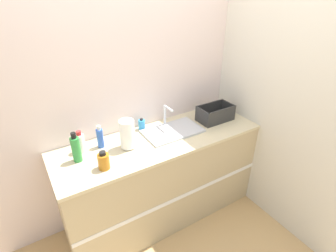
{
  "coord_description": "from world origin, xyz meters",
  "views": [
    {
      "loc": [
        -1.01,
        -1.46,
        2.18
      ],
      "look_at": [
        0.06,
        0.28,
        1.06
      ],
      "focal_mm": 28.0,
      "sensor_mm": 36.0,
      "label": 1
    }
  ],
  "objects_px": {
    "bottle_amber": "(104,161)",
    "bottle_blue": "(100,138)",
    "bottle_green": "(76,149)",
    "bottle_white_spray": "(80,143)",
    "sink": "(172,130)",
    "dish_rack": "(215,115)",
    "paper_towel_roll": "(127,134)",
    "soap_dispenser": "(142,124)"
  },
  "relations": [
    {
      "from": "paper_towel_roll",
      "to": "bottle_white_spray",
      "type": "distance_m",
      "value": 0.39
    },
    {
      "from": "bottle_white_spray",
      "to": "sink",
      "type": "bearing_deg",
      "value": -8.21
    },
    {
      "from": "bottle_green",
      "to": "soap_dispenser",
      "type": "distance_m",
      "value": 0.69
    },
    {
      "from": "sink",
      "to": "bottle_amber",
      "type": "height_order",
      "value": "sink"
    },
    {
      "from": "bottle_green",
      "to": "bottle_white_spray",
      "type": "relative_size",
      "value": 1.3
    },
    {
      "from": "dish_rack",
      "to": "soap_dispenser",
      "type": "relative_size",
      "value": 3.13
    },
    {
      "from": "sink",
      "to": "bottle_white_spray",
      "type": "relative_size",
      "value": 2.78
    },
    {
      "from": "paper_towel_roll",
      "to": "bottle_amber",
      "type": "distance_m",
      "value": 0.33
    },
    {
      "from": "bottle_amber",
      "to": "bottle_white_spray",
      "type": "height_order",
      "value": "bottle_white_spray"
    },
    {
      "from": "paper_towel_roll",
      "to": "bottle_green",
      "type": "distance_m",
      "value": 0.42
    },
    {
      "from": "bottle_amber",
      "to": "bottle_white_spray",
      "type": "xyz_separation_m",
      "value": [
        -0.08,
        0.31,
        0.02
      ]
    },
    {
      "from": "dish_rack",
      "to": "bottle_amber",
      "type": "xyz_separation_m",
      "value": [
        -1.24,
        -0.17,
        0.01
      ]
    },
    {
      "from": "sink",
      "to": "bottle_green",
      "type": "height_order",
      "value": "bottle_green"
    },
    {
      "from": "dish_rack",
      "to": "bottle_green",
      "type": "distance_m",
      "value": 1.38
    },
    {
      "from": "bottle_green",
      "to": "sink",
      "type": "bearing_deg",
      "value": -0.53
    },
    {
      "from": "bottle_green",
      "to": "bottle_white_spray",
      "type": "xyz_separation_m",
      "value": [
        0.06,
        0.11,
        -0.03
      ]
    },
    {
      "from": "paper_towel_roll",
      "to": "sink",
      "type": "bearing_deg",
      "value": 3.27
    },
    {
      "from": "bottle_blue",
      "to": "soap_dispenser",
      "type": "distance_m",
      "value": 0.45
    },
    {
      "from": "bottle_green",
      "to": "bottle_amber",
      "type": "bearing_deg",
      "value": -54.75
    },
    {
      "from": "dish_rack",
      "to": "paper_towel_roll",
      "type": "bearing_deg",
      "value": -179.76
    },
    {
      "from": "paper_towel_roll",
      "to": "bottle_amber",
      "type": "relative_size",
      "value": 1.71
    },
    {
      "from": "paper_towel_roll",
      "to": "bottle_amber",
      "type": "xyz_separation_m",
      "value": [
        -0.27,
        -0.17,
        -0.06
      ]
    },
    {
      "from": "sink",
      "to": "dish_rack",
      "type": "xyz_separation_m",
      "value": [
        0.5,
        -0.02,
        0.04
      ]
    },
    {
      "from": "paper_towel_roll",
      "to": "dish_rack",
      "type": "bearing_deg",
      "value": 0.24
    },
    {
      "from": "dish_rack",
      "to": "bottle_blue",
      "type": "distance_m",
      "value": 1.17
    },
    {
      "from": "bottle_amber",
      "to": "bottle_blue",
      "type": "xyz_separation_m",
      "value": [
        0.08,
        0.3,
        0.02
      ]
    },
    {
      "from": "bottle_blue",
      "to": "bottle_green",
      "type": "bearing_deg",
      "value": -156.61
    },
    {
      "from": "paper_towel_roll",
      "to": "bottle_white_spray",
      "type": "relative_size",
      "value": 1.32
    },
    {
      "from": "bottle_green",
      "to": "bottle_amber",
      "type": "xyz_separation_m",
      "value": [
        0.14,
        -0.2,
        -0.05
      ]
    },
    {
      "from": "bottle_amber",
      "to": "soap_dispenser",
      "type": "distance_m",
      "value": 0.65
    },
    {
      "from": "dish_rack",
      "to": "bottle_white_spray",
      "type": "relative_size",
      "value": 1.81
    },
    {
      "from": "bottle_amber",
      "to": "sink",
      "type": "bearing_deg",
      "value": 14.87
    },
    {
      "from": "sink",
      "to": "dish_rack",
      "type": "height_order",
      "value": "sink"
    },
    {
      "from": "bottle_blue",
      "to": "soap_dispenser",
      "type": "relative_size",
      "value": 1.82
    },
    {
      "from": "bottle_blue",
      "to": "bottle_white_spray",
      "type": "bearing_deg",
      "value": 174.95
    },
    {
      "from": "sink",
      "to": "paper_towel_roll",
      "type": "height_order",
      "value": "paper_towel_roll"
    },
    {
      "from": "dish_rack",
      "to": "bottle_green",
      "type": "relative_size",
      "value": 1.39
    },
    {
      "from": "bottle_amber",
      "to": "bottle_blue",
      "type": "height_order",
      "value": "bottle_blue"
    },
    {
      "from": "bottle_white_spray",
      "to": "bottle_blue",
      "type": "height_order",
      "value": "bottle_blue"
    },
    {
      "from": "sink",
      "to": "bottle_blue",
      "type": "bearing_deg",
      "value": 171.01
    },
    {
      "from": "bottle_green",
      "to": "soap_dispenser",
      "type": "bearing_deg",
      "value": 16.07
    },
    {
      "from": "sink",
      "to": "bottle_amber",
      "type": "distance_m",
      "value": 0.76
    }
  ]
}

